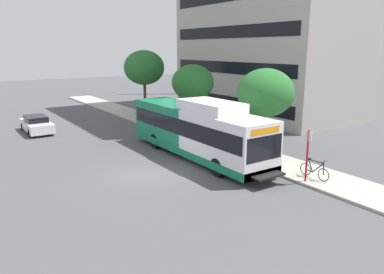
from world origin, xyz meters
The scene contains 10 objects.
ground_plane centered at (0.00, 8.00, 0.00)m, with size 120.00×120.00×0.00m, color #4C4C51.
sidewalk_curb centered at (7.00, 6.00, 0.07)m, with size 3.00×56.00×0.14m, color #A8A399.
transit_bus centered at (4.01, 1.16, 1.70)m, with size 2.58×12.25×3.65m.
bus_stop_sign_pole centered at (5.82, -5.67, 1.65)m, with size 0.10×0.36×2.60m.
bicycle_parked centered at (6.52, -5.64, 0.56)m, with size 0.52×1.76×1.02m.
street_tree_near_stop centered at (7.76, -0.76, 3.93)m, with size 3.48×3.48×5.28m.
street_tree_mid_block centered at (8.17, 7.75, 3.89)m, with size 3.39×3.39×5.20m.
street_tree_far_block centered at (7.96, 15.83, 4.75)m, with size 3.92×3.92×6.29m.
parked_car_far_lane centered at (-2.67, 14.09, 0.66)m, with size 1.80×4.50×1.33m.
lattice_comm_tower centered at (24.76, 27.01, 9.40)m, with size 1.10×1.10×28.30m.
Camera 1 is at (-8.57, -16.81, 6.58)m, focal length 34.42 mm.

